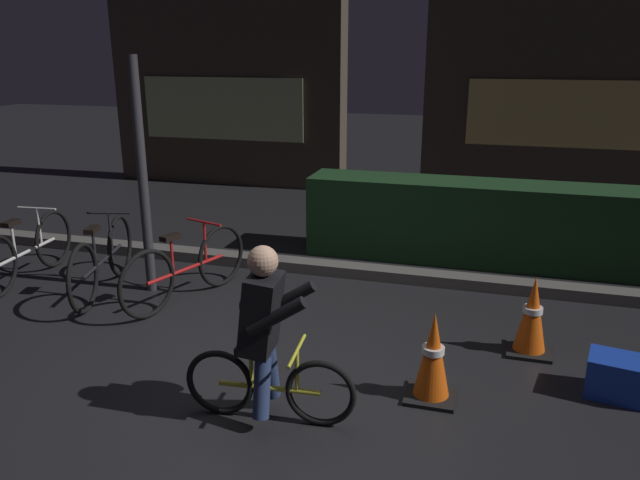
# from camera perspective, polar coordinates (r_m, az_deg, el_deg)

# --- Properties ---
(ground_plane) EXTENTS (40.00, 40.00, 0.00)m
(ground_plane) POSITION_cam_1_polar(r_m,az_deg,el_deg) (5.01, -4.20, -11.67)
(ground_plane) COLOR black
(sidewalk_curb) EXTENTS (12.00, 0.24, 0.12)m
(sidewalk_curb) POSITION_cam_1_polar(r_m,az_deg,el_deg) (6.91, 2.11, -2.73)
(sidewalk_curb) COLOR #56544F
(sidewalk_curb) RESTS_ON ground
(hedge_row) EXTENTS (4.80, 0.70, 0.95)m
(hedge_row) POSITION_cam_1_polar(r_m,az_deg,el_deg) (7.46, 17.41, 1.35)
(hedge_row) COLOR #19381C
(hedge_row) RESTS_ON ground
(storefront_left) EXTENTS (4.38, 0.54, 4.15)m
(storefront_left) POSITION_cam_1_polar(r_m,az_deg,el_deg) (11.65, -8.65, 15.34)
(storefront_left) COLOR #42382D
(storefront_left) RESTS_ON ground
(storefront_right) EXTENTS (5.06, 0.54, 4.07)m
(storefront_right) POSITION_cam_1_polar(r_m,az_deg,el_deg) (11.37, 23.03, 13.95)
(storefront_right) COLOR #42382D
(storefront_right) RESTS_ON ground
(street_post) EXTENTS (0.10, 0.10, 2.38)m
(street_post) POSITION_cam_1_polar(r_m,az_deg,el_deg) (6.41, -16.15, 5.50)
(street_post) COLOR #2D2D33
(street_post) RESTS_ON ground
(parked_bike_leftmost) EXTENTS (0.46, 1.65, 0.76)m
(parked_bike_leftmost) POSITION_cam_1_polar(r_m,az_deg,el_deg) (7.34, -25.61, -0.91)
(parked_bike_leftmost) COLOR black
(parked_bike_leftmost) RESTS_ON ground
(parked_bike_left_mid) EXTENTS (0.53, 1.67, 0.79)m
(parked_bike_left_mid) POSITION_cam_1_polar(r_m,az_deg,el_deg) (6.70, -19.51, -1.71)
(parked_bike_left_mid) COLOR black
(parked_bike_left_mid) RESTS_ON ground
(parked_bike_center_left) EXTENTS (0.59, 1.60, 0.77)m
(parked_bike_center_left) POSITION_cam_1_polar(r_m,az_deg,el_deg) (6.25, -12.30, -2.52)
(parked_bike_center_left) COLOR black
(parked_bike_center_left) RESTS_ON ground
(traffic_cone_near) EXTENTS (0.36, 0.36, 0.67)m
(traffic_cone_near) POSITION_cam_1_polar(r_m,az_deg,el_deg) (4.53, 10.43, -10.65)
(traffic_cone_near) COLOR black
(traffic_cone_near) RESTS_ON ground
(traffic_cone_far) EXTENTS (0.36, 0.36, 0.67)m
(traffic_cone_far) POSITION_cam_1_polar(r_m,az_deg,el_deg) (5.38, 19.08, -6.70)
(traffic_cone_far) COLOR black
(traffic_cone_far) RESTS_ON ground
(blue_crate) EXTENTS (0.49, 0.40, 0.30)m
(blue_crate) POSITION_cam_1_polar(r_m,az_deg,el_deg) (5.05, 26.03, -11.37)
(blue_crate) COLOR #193DB7
(blue_crate) RESTS_ON ground
(cyclist) EXTENTS (1.19, 0.50, 1.25)m
(cyclist) POSITION_cam_1_polar(r_m,az_deg,el_deg) (4.11, -5.11, -8.65)
(cyclist) COLOR black
(cyclist) RESTS_ON ground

